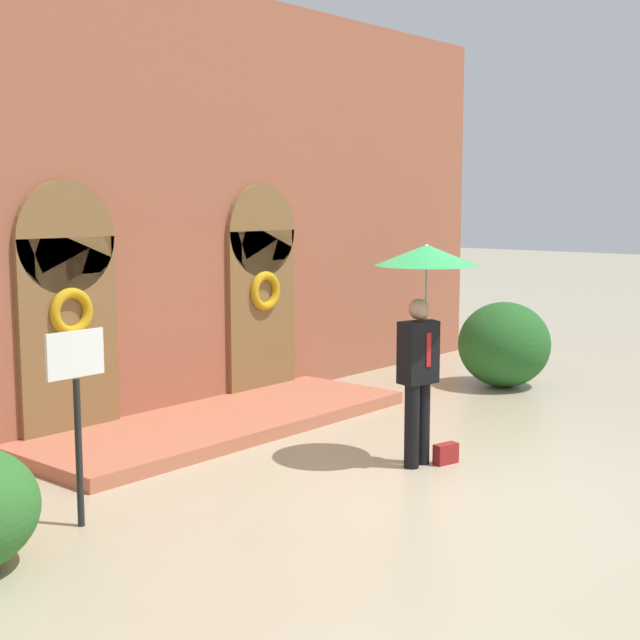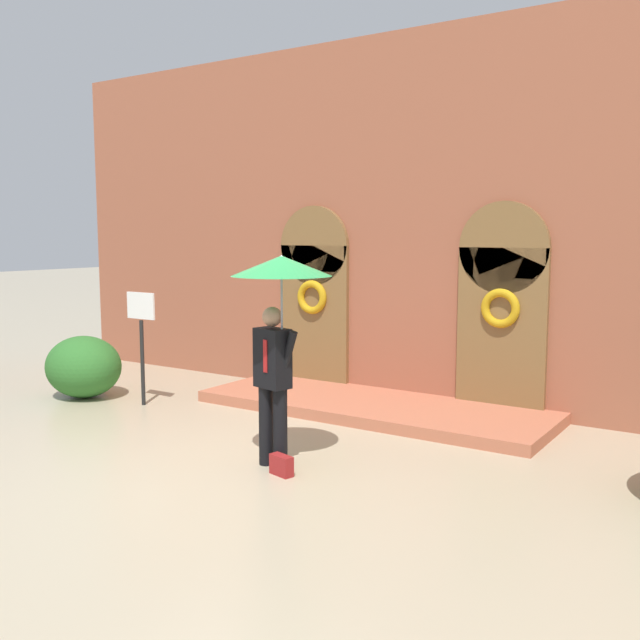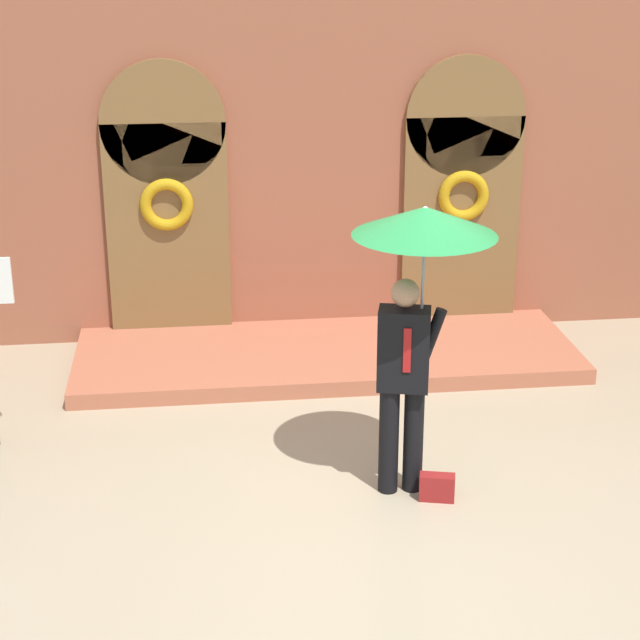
% 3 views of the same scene
% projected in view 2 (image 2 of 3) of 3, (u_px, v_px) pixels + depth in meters
% --- Properties ---
extents(ground_plane, '(80.00, 80.00, 0.00)m').
position_uv_depth(ground_plane, '(238.00, 469.00, 7.89)').
color(ground_plane, tan).
extents(building_facade, '(14.00, 2.30, 5.60)m').
position_uv_depth(building_facade, '(409.00, 228.00, 11.01)').
color(building_facade, '#9E563D').
rests_on(building_facade, ground).
extents(person_with_umbrella, '(1.10, 1.10, 2.36)m').
position_uv_depth(person_with_umbrella, '(279.00, 297.00, 7.72)').
color(person_with_umbrella, black).
rests_on(person_with_umbrella, ground).
extents(handbag, '(0.30, 0.18, 0.22)m').
position_uv_depth(handbag, '(281.00, 465.00, 7.69)').
color(handbag, maroon).
rests_on(handbag, ground).
extents(sign_post, '(0.56, 0.06, 1.72)m').
position_uv_depth(sign_post, '(141.00, 329.00, 10.72)').
color(sign_post, black).
rests_on(sign_post, ground).
extents(shrub_left, '(1.25, 1.12, 0.98)m').
position_uv_depth(shrub_left, '(84.00, 367.00, 11.32)').
color(shrub_left, '#2D6B28').
rests_on(shrub_left, ground).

